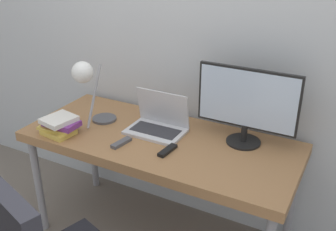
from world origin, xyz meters
name	(u,v)px	position (x,y,z in m)	size (l,w,h in m)	color
wall_back	(191,36)	(0.00, 0.77, 1.30)	(8.00, 0.05, 2.60)	silver
desk	(160,147)	(0.00, 0.35, 0.71)	(1.65, 0.70, 0.77)	#996B42
laptop	(158,123)	(-0.05, 0.43, 0.82)	(0.35, 0.23, 0.24)	silver
monitor	(247,103)	(0.46, 0.54, 1.02)	(0.58, 0.20, 0.45)	black
desk_lamp	(87,81)	(-0.44, 0.26, 1.09)	(0.16, 0.31, 0.44)	#4C4C51
book_stack	(60,125)	(-0.57, 0.12, 0.83)	(0.24, 0.21, 0.11)	gold
tv_remote	(168,150)	(0.12, 0.23, 0.78)	(0.06, 0.15, 0.02)	black
media_remote	(121,143)	(-0.16, 0.18, 0.78)	(0.06, 0.15, 0.02)	#4C4C51
game_controller	(64,127)	(-0.58, 0.17, 0.79)	(0.15, 0.09, 0.04)	black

